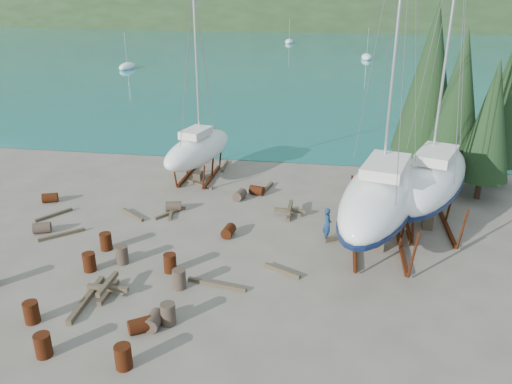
% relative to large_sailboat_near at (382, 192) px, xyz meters
% --- Properties ---
extents(ground, '(600.00, 600.00, 0.00)m').
position_rel_large_sailboat_near_xyz_m(ground, '(-7.55, -2.84, -2.83)').
color(ground, '#5E544A').
rests_on(ground, ground).
extents(bay_water, '(700.00, 700.00, 0.00)m').
position_rel_large_sailboat_near_xyz_m(bay_water, '(-7.55, 312.16, -2.83)').
color(bay_water, '#165A71').
rests_on(bay_water, ground).
extents(far_hill, '(800.00, 360.00, 110.00)m').
position_rel_large_sailboat_near_xyz_m(far_hill, '(-7.55, 317.16, -2.83)').
color(far_hill, black).
rests_on(far_hill, ground).
extents(far_house_left, '(6.60, 5.60, 5.60)m').
position_rel_large_sailboat_near_xyz_m(far_house_left, '(-67.55, 187.16, 0.09)').
color(far_house_left, beige).
rests_on(far_house_left, ground).
extents(far_house_center, '(6.60, 5.60, 5.60)m').
position_rel_large_sailboat_near_xyz_m(far_house_center, '(-27.55, 187.16, 0.09)').
color(far_house_center, beige).
rests_on(far_house_center, ground).
extents(far_house_right, '(6.60, 5.60, 5.60)m').
position_rel_large_sailboat_near_xyz_m(far_house_right, '(22.45, 187.16, 0.09)').
color(far_house_right, beige).
rests_on(far_house_right, ground).
extents(cypress_near_right, '(3.60, 3.60, 10.00)m').
position_rel_large_sailboat_near_xyz_m(cypress_near_right, '(4.95, 9.16, 2.96)').
color(cypress_near_right, black).
rests_on(cypress_near_right, ground).
extents(cypress_mid_right, '(3.06, 3.06, 8.50)m').
position_rel_large_sailboat_near_xyz_m(cypress_mid_right, '(6.45, 7.16, 2.08)').
color(cypress_mid_right, black).
rests_on(cypress_mid_right, ground).
extents(cypress_back_left, '(4.14, 4.14, 11.50)m').
position_rel_large_sailboat_near_xyz_m(cypress_back_left, '(3.45, 11.16, 3.83)').
color(cypress_back_left, black).
rests_on(cypress_back_left, ground).
extents(cypress_far_right, '(3.24, 3.24, 9.00)m').
position_rel_large_sailboat_near_xyz_m(cypress_far_right, '(7.95, 10.16, 2.37)').
color(cypress_far_right, black).
rests_on(cypress_far_right, ground).
extents(moored_boat_left, '(2.00, 5.00, 6.05)m').
position_rel_large_sailboat_near_xyz_m(moored_boat_left, '(-37.55, 57.16, -2.45)').
color(moored_boat_left, white).
rests_on(moored_boat_left, ground).
extents(moored_boat_mid, '(2.00, 5.00, 6.05)m').
position_rel_large_sailboat_near_xyz_m(moored_boat_mid, '(2.45, 77.16, -2.45)').
color(moored_boat_mid, white).
rests_on(moored_boat_mid, ground).
extents(moored_boat_far, '(2.00, 5.00, 6.05)m').
position_rel_large_sailboat_near_xyz_m(moored_boat_far, '(-15.55, 107.16, -2.45)').
color(moored_boat_far, white).
rests_on(moored_boat_far, ground).
extents(large_sailboat_near, '(6.01, 11.63, 17.60)m').
position_rel_large_sailboat_near_xyz_m(large_sailboat_near, '(0.00, 0.00, 0.00)').
color(large_sailboat_near, white).
rests_on(large_sailboat_near, ground).
extents(large_sailboat_far, '(6.57, 10.79, 16.46)m').
position_rel_large_sailboat_near_xyz_m(large_sailboat_far, '(2.77, 2.90, -0.14)').
color(large_sailboat_far, white).
rests_on(large_sailboat_far, ground).
extents(small_sailboat_shore, '(4.19, 8.23, 12.58)m').
position_rel_large_sailboat_near_xyz_m(small_sailboat_shore, '(-11.52, 8.00, -0.76)').
color(small_sailboat_shore, white).
rests_on(small_sailboat_shore, ground).
extents(worker, '(0.55, 0.72, 1.78)m').
position_rel_large_sailboat_near_xyz_m(worker, '(-2.55, 0.01, -1.95)').
color(worker, navy).
rests_on(worker, ground).
extents(drum_1, '(0.58, 0.88, 0.58)m').
position_rel_large_sailboat_near_xyz_m(drum_1, '(-8.79, -8.34, -2.54)').
color(drum_1, '#2D2823').
rests_on(drum_1, ground).
extents(drum_2, '(1.03, 0.87, 0.58)m').
position_rel_large_sailboat_near_xyz_m(drum_2, '(-19.30, 2.29, -2.54)').
color(drum_2, '#50220D').
rests_on(drum_2, ground).
extents(drum_3, '(0.58, 0.58, 0.88)m').
position_rel_large_sailboat_near_xyz_m(drum_3, '(-12.02, -10.52, -2.39)').
color(drum_3, '#50220D').
rests_on(drum_3, ground).
extents(drum_4, '(1.00, 0.79, 0.58)m').
position_rel_large_sailboat_near_xyz_m(drum_4, '(-7.11, 5.56, -2.54)').
color(drum_4, '#50220D').
rests_on(drum_4, ground).
extents(drum_5, '(0.58, 0.58, 0.88)m').
position_rel_large_sailboat_near_xyz_m(drum_5, '(-8.66, -5.57, -2.39)').
color(drum_5, '#2D2823').
rests_on(drum_5, ground).
extents(drum_6, '(0.68, 0.94, 0.58)m').
position_rel_large_sailboat_near_xyz_m(drum_6, '(-7.63, -0.39, -2.54)').
color(drum_6, '#50220D').
rests_on(drum_6, ground).
extents(drum_7, '(0.58, 0.58, 0.88)m').
position_rel_large_sailboat_near_xyz_m(drum_7, '(-9.02, -10.62, -2.39)').
color(drum_7, '#50220D').
rests_on(drum_7, ground).
extents(drum_8, '(0.58, 0.58, 0.88)m').
position_rel_large_sailboat_near_xyz_m(drum_8, '(-13.30, -2.81, -2.39)').
color(drum_8, '#50220D').
rests_on(drum_8, ground).
extents(drum_9, '(1.00, 0.79, 0.58)m').
position_rel_large_sailboat_near_xyz_m(drum_9, '(-11.50, 2.28, -2.54)').
color(drum_9, '#2D2823').
rests_on(drum_9, ground).
extents(drum_10, '(0.58, 0.58, 0.88)m').
position_rel_large_sailboat_near_xyz_m(drum_10, '(-9.49, -4.32, -2.39)').
color(drum_10, '#50220D').
rests_on(drum_10, ground).
extents(drum_11, '(0.78, 0.99, 0.58)m').
position_rel_large_sailboat_near_xyz_m(drum_11, '(-8.01, 4.64, -2.54)').
color(drum_11, '#2D2823').
rests_on(drum_11, ground).
extents(drum_12, '(1.05, 0.98, 0.58)m').
position_rel_large_sailboat_near_xyz_m(drum_12, '(-9.19, -8.71, -2.54)').
color(drum_12, '#50220D').
rests_on(drum_12, ground).
extents(drum_13, '(0.58, 0.58, 0.88)m').
position_rel_large_sailboat_near_xyz_m(drum_13, '(-13.54, -8.81, -2.39)').
color(drum_13, '#50220D').
rests_on(drum_13, ground).
extents(drum_14, '(0.58, 0.58, 0.88)m').
position_rel_large_sailboat_near_xyz_m(drum_14, '(-13.15, -4.84, -2.39)').
color(drum_14, '#50220D').
rests_on(drum_14, ground).
extents(drum_15, '(1.03, 0.87, 0.58)m').
position_rel_large_sailboat_near_xyz_m(drum_15, '(-17.46, -1.64, -2.54)').
color(drum_15, '#2D2823').
rests_on(drum_15, ground).
extents(drum_16, '(0.58, 0.58, 0.88)m').
position_rel_large_sailboat_near_xyz_m(drum_16, '(-11.96, -3.96, -2.39)').
color(drum_16, '#2D2823').
rests_on(drum_16, ground).
extents(drum_17, '(0.58, 0.58, 0.88)m').
position_rel_large_sailboat_near_xyz_m(drum_17, '(-8.31, -8.04, -2.39)').
color(drum_17, '#2D2823').
rests_on(drum_17, ground).
extents(timber_0, '(2.04, 1.27, 0.14)m').
position_rel_large_sailboat_near_xyz_m(timber_0, '(-11.06, 6.48, -2.76)').
color(timber_0, brown).
rests_on(timber_0, ground).
extents(timber_1, '(1.50, 1.02, 0.19)m').
position_rel_large_sailboat_near_xyz_m(timber_1, '(-1.94, 0.15, -2.74)').
color(timber_1, brown).
rests_on(timber_1, ground).
extents(timber_4, '(1.76, 1.39, 0.17)m').
position_rel_large_sailboat_near_xyz_m(timber_4, '(-13.56, 1.17, -2.75)').
color(timber_4, brown).
rests_on(timber_4, ground).
extents(timber_5, '(2.71, 0.64, 0.16)m').
position_rel_large_sailboat_near_xyz_m(timber_5, '(-7.11, -5.17, -2.75)').
color(timber_5, brown).
rests_on(timber_5, ground).
extents(timber_6, '(0.60, 2.15, 0.19)m').
position_rel_large_sailboat_near_xyz_m(timber_6, '(-6.61, 6.48, -2.74)').
color(timber_6, brown).
rests_on(timber_6, ground).
extents(timber_7, '(1.76, 1.02, 0.17)m').
position_rel_large_sailboat_near_xyz_m(timber_7, '(-4.43, -3.56, -2.75)').
color(timber_7, brown).
rests_on(timber_7, ground).
extents(timber_9, '(0.33, 2.45, 0.15)m').
position_rel_large_sailboat_near_xyz_m(timber_9, '(-10.31, 10.52, -2.76)').
color(timber_9, brown).
rests_on(timber_9, ground).
extents(timber_10, '(0.68, 2.41, 0.16)m').
position_rel_large_sailboat_near_xyz_m(timber_10, '(-11.55, 2.09, -2.75)').
color(timber_10, brown).
rests_on(timber_10, ground).
extents(timber_11, '(1.31, 1.88, 0.15)m').
position_rel_large_sailboat_near_xyz_m(timber_11, '(-11.54, 1.77, -2.76)').
color(timber_11, brown).
rests_on(timber_11, ground).
extents(timber_12, '(1.85, 1.76, 0.17)m').
position_rel_large_sailboat_near_xyz_m(timber_12, '(-16.26, -1.82, -2.75)').
color(timber_12, brown).
rests_on(timber_12, ground).
extents(timber_16, '(0.40, 3.26, 0.23)m').
position_rel_large_sailboat_near_xyz_m(timber_16, '(-12.14, -7.19, -2.72)').
color(timber_16, brown).
rests_on(timber_16, ground).
extents(timber_17, '(1.33, 2.00, 0.16)m').
position_rel_large_sailboat_near_xyz_m(timber_17, '(-18.02, 0.43, -2.75)').
color(timber_17, brown).
rests_on(timber_17, ground).
extents(timber_pile_fore, '(1.80, 1.80, 0.60)m').
position_rel_large_sailboat_near_xyz_m(timber_pile_fore, '(-11.48, -6.53, -2.53)').
color(timber_pile_fore, brown).
rests_on(timber_pile_fore, ground).
extents(timber_pile_aft, '(1.80, 1.80, 0.60)m').
position_rel_large_sailboat_near_xyz_m(timber_pile_aft, '(-4.74, 2.75, -2.53)').
color(timber_pile_aft, brown).
rests_on(timber_pile_aft, ground).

